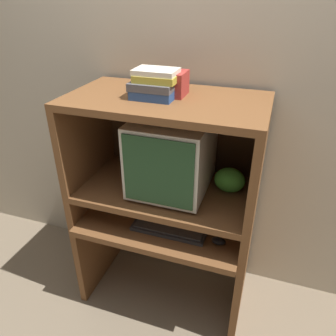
{
  "coord_description": "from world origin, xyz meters",
  "views": [
    {
      "loc": [
        0.52,
        -1.2,
        1.81
      ],
      "look_at": [
        0.01,
        0.28,
        0.94
      ],
      "focal_mm": 35.0,
      "sensor_mm": 36.0,
      "label": 1
    }
  ],
  "objects_px": {
    "snack_bag": "(230,180)",
    "storage_box": "(169,83)",
    "keyboard": "(169,229)",
    "crt_monitor": "(172,154)",
    "book_stack": "(155,84)",
    "mouse": "(219,241)"
  },
  "relations": [
    {
      "from": "book_stack",
      "to": "storage_box",
      "type": "relative_size",
      "value": 1.33
    },
    {
      "from": "crt_monitor",
      "to": "mouse",
      "type": "height_order",
      "value": "crt_monitor"
    },
    {
      "from": "crt_monitor",
      "to": "keyboard",
      "type": "height_order",
      "value": "crt_monitor"
    },
    {
      "from": "snack_bag",
      "to": "storage_box",
      "type": "relative_size",
      "value": 1.01
    },
    {
      "from": "storage_box",
      "to": "keyboard",
      "type": "bearing_deg",
      "value": -70.77
    },
    {
      "from": "book_stack",
      "to": "keyboard",
      "type": "bearing_deg",
      "value": -47.18
    },
    {
      "from": "snack_bag",
      "to": "keyboard",
      "type": "bearing_deg",
      "value": -142.35
    },
    {
      "from": "keyboard",
      "to": "book_stack",
      "type": "relative_size",
      "value": 1.87
    },
    {
      "from": "mouse",
      "to": "book_stack",
      "type": "height_order",
      "value": "book_stack"
    },
    {
      "from": "mouse",
      "to": "storage_box",
      "type": "xyz_separation_m",
      "value": [
        -0.35,
        0.2,
        0.75
      ]
    },
    {
      "from": "snack_bag",
      "to": "crt_monitor",
      "type": "bearing_deg",
      "value": -166.67
    },
    {
      "from": "keyboard",
      "to": "storage_box",
      "type": "xyz_separation_m",
      "value": [
        -0.07,
        0.19,
        0.76
      ]
    },
    {
      "from": "book_stack",
      "to": "storage_box",
      "type": "xyz_separation_m",
      "value": [
        0.05,
        0.07,
        -0.01
      ]
    },
    {
      "from": "crt_monitor",
      "to": "keyboard",
      "type": "distance_m",
      "value": 0.42
    },
    {
      "from": "keyboard",
      "to": "book_stack",
      "type": "xyz_separation_m",
      "value": [
        -0.11,
        0.12,
        0.77
      ]
    },
    {
      "from": "crt_monitor",
      "to": "snack_bag",
      "type": "distance_m",
      "value": 0.35
    },
    {
      "from": "keyboard",
      "to": "snack_bag",
      "type": "height_order",
      "value": "snack_bag"
    },
    {
      "from": "snack_bag",
      "to": "book_stack",
      "type": "relative_size",
      "value": 0.76
    },
    {
      "from": "keyboard",
      "to": "book_stack",
      "type": "height_order",
      "value": "book_stack"
    },
    {
      "from": "crt_monitor",
      "to": "book_stack",
      "type": "height_order",
      "value": "book_stack"
    },
    {
      "from": "storage_box",
      "to": "book_stack",
      "type": "bearing_deg",
      "value": -124.34
    },
    {
      "from": "crt_monitor",
      "to": "storage_box",
      "type": "distance_m",
      "value": 0.37
    }
  ]
}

